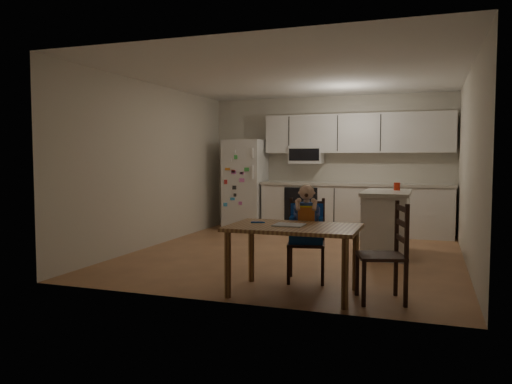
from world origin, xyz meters
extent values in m
cube|color=#91603F|center=(0.00, 0.00, -0.01)|extent=(4.50, 5.00, 0.01)
cube|color=beige|center=(0.00, 2.50, 1.25)|extent=(4.50, 0.02, 2.50)
cube|color=beige|center=(-2.25, 0.00, 1.25)|extent=(0.02, 5.00, 2.50)
cube|color=beige|center=(2.25, 0.00, 1.25)|extent=(0.02, 5.00, 2.50)
cube|color=white|center=(0.00, 0.00, 2.50)|extent=(4.50, 5.00, 0.01)
cube|color=silver|center=(-1.55, 2.15, 0.85)|extent=(0.72, 0.70, 1.70)
cube|color=silver|center=(0.53, 2.20, 0.43)|extent=(3.34, 0.60, 0.86)
cube|color=beige|center=(0.53, 2.19, 0.89)|extent=(3.37, 0.62, 0.05)
cube|color=black|center=(-0.39, 1.89, 0.43)|extent=(0.60, 0.02, 0.80)
cube|color=silver|center=(0.53, 2.33, 1.80)|extent=(3.34, 0.34, 0.70)
cube|color=silver|center=(-0.39, 2.30, 1.42)|extent=(0.60, 0.38, 0.33)
cube|color=silver|center=(1.23, 0.41, 0.43)|extent=(0.58, 1.16, 0.85)
cube|color=beige|center=(1.23, 0.41, 0.87)|extent=(0.64, 1.22, 0.05)
cylinder|color=red|center=(1.34, 0.62, 0.95)|extent=(0.09, 0.09, 0.11)
cube|color=brown|center=(0.51, -2.00, 0.67)|extent=(1.29, 0.83, 0.04)
cylinder|color=brown|center=(-0.06, -2.34, 0.33)|extent=(0.06, 0.06, 0.65)
cylinder|color=brown|center=(-0.06, -1.66, 0.33)|extent=(0.06, 0.06, 0.65)
cylinder|color=brown|center=(1.08, -2.34, 0.33)|extent=(0.06, 0.06, 0.65)
cylinder|color=brown|center=(1.08, -1.66, 0.33)|extent=(0.06, 0.06, 0.65)
cube|color=#AFAFB4|center=(0.47, -2.00, 0.70)|extent=(0.30, 0.26, 0.01)
cylinder|color=#1047B8|center=(0.10, -1.93, 0.70)|extent=(0.12, 0.06, 0.02)
cube|color=black|center=(0.51, -1.45, 0.42)|extent=(0.47, 0.47, 0.03)
cube|color=black|center=(0.37, -1.67, 0.20)|extent=(0.04, 0.04, 0.40)
cube|color=black|center=(0.30, -1.31, 0.20)|extent=(0.04, 0.04, 0.40)
cube|color=black|center=(0.73, -1.59, 0.20)|extent=(0.04, 0.04, 0.40)
cube|color=black|center=(0.66, -1.24, 0.20)|extent=(0.04, 0.04, 0.40)
cube|color=black|center=(0.48, -1.27, 0.67)|extent=(0.40, 0.11, 0.48)
cube|color=#1047B8|center=(0.51, -1.45, 0.48)|extent=(0.42, 0.39, 0.10)
cube|color=#1047B8|center=(0.49, -1.32, 0.69)|extent=(0.37, 0.13, 0.33)
cube|color=#5172DC|center=(0.52, -1.47, 0.53)|extent=(0.33, 0.30, 0.02)
cube|color=#3163AB|center=(0.51, -1.44, 0.75)|extent=(0.23, 0.17, 0.25)
cube|color=#C65F1E|center=(0.52, -1.50, 0.74)|extent=(0.18, 0.05, 0.19)
sphere|color=beige|center=(0.51, -1.45, 0.99)|extent=(0.19, 0.19, 0.16)
ellipsoid|color=olive|center=(0.51, -1.45, 1.00)|extent=(0.19, 0.18, 0.14)
cube|color=black|center=(1.36, -1.97, 0.43)|extent=(0.52, 0.52, 0.03)
cube|color=black|center=(1.13, -1.84, 0.21)|extent=(0.04, 0.04, 0.42)
cube|color=black|center=(1.49, -1.73, 0.21)|extent=(0.04, 0.04, 0.42)
cube|color=black|center=(1.24, -2.21, 0.21)|extent=(0.04, 0.04, 0.42)
cube|color=black|center=(1.60, -2.10, 0.21)|extent=(0.04, 0.04, 0.42)
cube|color=black|center=(1.55, -1.92, 0.70)|extent=(0.16, 0.41, 0.50)
camera|label=1|loc=(1.79, -6.78, 1.37)|focal=35.00mm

